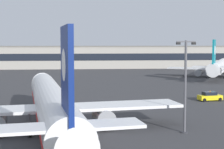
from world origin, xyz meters
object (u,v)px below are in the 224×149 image
airliner_background (219,67)px  service_car_fourth (210,97)px  apron_lamp_post (185,85)px  airliner_foreground (52,103)px

airliner_background → service_car_fourth: airliner_background is taller
service_car_fourth → apron_lamp_post: bearing=-117.1°
apron_lamp_post → airliner_foreground: bearing=173.0°
service_car_fourth → airliner_background: bearing=66.1°
airliner_foreground → service_car_fourth: 33.71m
airliner_foreground → service_car_fourth: airliner_foreground is taller
apron_lamp_post → airliner_background: bearing=64.9°
airliner_foreground → service_car_fourth: (26.78, 20.31, -2.60)m
airliner_foreground → airliner_background: bearing=53.9°
apron_lamp_post → service_car_fourth: bearing=62.9°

